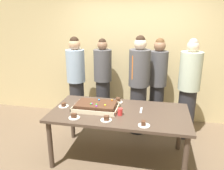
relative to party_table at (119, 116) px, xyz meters
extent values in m
plane|color=brown|center=(0.00, 0.00, -0.70)|extent=(12.00, 12.00, 0.00)
cube|color=#CCB784|center=(0.00, 1.60, 0.80)|extent=(8.00, 0.12, 3.00)
cube|color=#47382D|center=(0.00, 0.00, 0.06)|extent=(1.99, 1.01, 0.04)
cylinder|color=#47382D|center=(-0.92, -0.43, -0.33)|extent=(0.07, 0.07, 0.74)
cylinder|color=#47382D|center=(0.92, -0.43, -0.33)|extent=(0.07, 0.07, 0.74)
cylinder|color=#47382D|center=(-0.92, 0.43, -0.33)|extent=(0.07, 0.07, 0.74)
cylinder|color=#47382D|center=(0.92, 0.43, -0.33)|extent=(0.07, 0.07, 0.74)
cube|color=beige|center=(-0.36, 0.02, 0.09)|extent=(0.66, 0.43, 0.01)
cube|color=beige|center=(-0.36, -0.19, 0.12)|extent=(0.66, 0.01, 0.05)
cube|color=beige|center=(-0.36, 0.23, 0.12)|extent=(0.66, 0.01, 0.05)
cube|color=beige|center=(-0.68, 0.02, 0.12)|extent=(0.01, 0.43, 0.05)
cube|color=beige|center=(-0.04, 0.02, 0.12)|extent=(0.01, 0.43, 0.05)
cube|color=#4C2D1E|center=(-0.36, 0.02, 0.13)|extent=(0.59, 0.36, 0.09)
sphere|color=yellow|center=(-0.20, -0.06, 0.19)|extent=(0.03, 0.03, 0.03)
sphere|color=green|center=(-0.42, -0.06, 0.19)|extent=(0.03, 0.03, 0.03)
sphere|color=#2D84E0|center=(-0.34, 0.13, 0.19)|extent=(0.03, 0.03, 0.03)
sphere|color=purple|center=(-0.32, -0.12, 0.19)|extent=(0.03, 0.03, 0.03)
sphere|color=purple|center=(-0.41, -0.04, 0.19)|extent=(0.03, 0.03, 0.03)
sphere|color=orange|center=(-0.15, 0.15, 0.19)|extent=(0.03, 0.03, 0.03)
sphere|color=green|center=(-0.33, -0.07, 0.19)|extent=(0.03, 0.03, 0.03)
cylinder|color=white|center=(-0.09, 0.34, 0.08)|extent=(0.15, 0.15, 0.01)
cube|color=#4C2D1E|center=(-0.08, 0.35, 0.12)|extent=(0.06, 0.06, 0.07)
cylinder|color=white|center=(-0.12, -0.32, 0.08)|extent=(0.15, 0.15, 0.01)
cube|color=#4C2D1E|center=(-0.12, -0.33, 0.12)|extent=(0.06, 0.06, 0.06)
cylinder|color=white|center=(-0.57, -0.34, 0.08)|extent=(0.15, 0.15, 0.01)
cube|color=#4C2D1E|center=(-0.57, -0.35, 0.12)|extent=(0.07, 0.05, 0.06)
cylinder|color=white|center=(0.38, -0.38, 0.08)|extent=(0.15, 0.15, 0.01)
cube|color=#4C2D1E|center=(0.37, -0.38, 0.12)|extent=(0.05, 0.07, 0.06)
cylinder|color=white|center=(-0.87, 0.01, 0.08)|extent=(0.15, 0.15, 0.01)
cube|color=#4C2D1E|center=(-0.87, 0.00, 0.11)|extent=(0.05, 0.07, 0.05)
cylinder|color=red|center=(0.03, -0.12, 0.13)|extent=(0.07, 0.07, 0.10)
cube|color=silver|center=(0.31, 0.10, 0.08)|extent=(0.03, 0.20, 0.01)
cylinder|color=#28282D|center=(-0.54, 1.18, -0.26)|extent=(0.28, 0.28, 0.88)
cylinder|color=#4C4C51|center=(-0.54, 1.18, 0.49)|extent=(0.35, 0.35, 0.61)
sphere|color=#8C664C|center=(-0.54, 1.18, 0.88)|extent=(0.19, 0.19, 0.19)
sphere|color=black|center=(-0.54, 1.18, 0.93)|extent=(0.15, 0.15, 0.15)
cylinder|color=#28282D|center=(0.52, 1.18, -0.27)|extent=(0.27, 0.27, 0.85)
cylinder|color=#4C4C51|center=(0.52, 1.18, 0.48)|extent=(0.34, 0.34, 0.65)
sphere|color=#8C664C|center=(0.52, 1.18, 0.90)|extent=(0.21, 0.21, 0.21)
sphere|color=brown|center=(0.52, 1.18, 0.95)|extent=(0.16, 0.16, 0.16)
cylinder|color=#28282D|center=(0.19, 0.88, -0.24)|extent=(0.29, 0.29, 0.92)
cylinder|color=#4C4C51|center=(0.19, 0.88, 0.54)|extent=(0.37, 0.37, 0.64)
cube|color=orange|center=(0.10, 0.73, 0.57)|extent=(0.04, 0.02, 0.41)
sphere|color=beige|center=(0.19, 0.88, 0.96)|extent=(0.22, 0.22, 0.22)
sphere|color=black|center=(0.19, 0.88, 1.02)|extent=(0.17, 0.17, 0.17)
cylinder|color=#28282D|center=(-1.03, 0.99, -0.25)|extent=(0.28, 0.28, 0.89)
cylinder|color=#93ADCC|center=(-1.03, 0.99, 0.50)|extent=(0.35, 0.35, 0.62)
sphere|color=tan|center=(-1.03, 0.99, 0.90)|extent=(0.22, 0.22, 0.22)
sphere|color=black|center=(-1.03, 0.99, 0.96)|extent=(0.17, 0.17, 0.17)
cylinder|color=#28282D|center=(1.05, 0.89, -0.25)|extent=(0.29, 0.29, 0.90)
cylinder|color=#B7C6B2|center=(1.05, 0.89, 0.52)|extent=(0.37, 0.37, 0.65)
sphere|color=beige|center=(1.05, 0.89, 0.94)|extent=(0.20, 0.20, 0.20)
sphere|color=#B2A899|center=(1.05, 0.89, 0.99)|extent=(0.15, 0.15, 0.15)
camera|label=1|loc=(0.50, -2.95, 1.42)|focal=35.83mm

